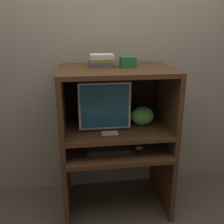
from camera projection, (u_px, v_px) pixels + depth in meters
wall_back at (110, 62)px, 2.50m from camera, size 6.00×0.06×2.60m
desk_base at (116, 169)px, 2.38m from camera, size 0.94×0.70×0.63m
desk_monitor_shelf at (116, 129)px, 2.31m from camera, size 0.94×0.66×0.18m
hutch_upper at (115, 86)px, 2.21m from camera, size 0.94×0.66×0.50m
crt_monitor at (102, 100)px, 2.30m from camera, size 0.42×0.44×0.41m
keyboard at (109, 151)px, 2.19m from camera, size 0.38×0.14×0.03m
mouse at (139, 148)px, 2.23m from camera, size 0.07×0.05×0.03m
snack_bag at (142, 116)px, 2.28m from camera, size 0.20×0.15×0.17m
book_stack at (101, 60)px, 2.19m from camera, size 0.20×0.16×0.10m
paper_card at (110, 133)px, 2.12m from camera, size 0.13×0.09×0.00m
storage_box at (128, 62)px, 2.15m from camera, size 0.12×0.11×0.09m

